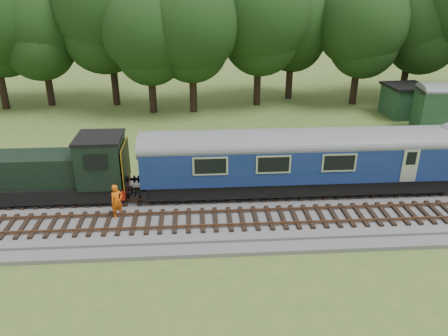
{
  "coord_description": "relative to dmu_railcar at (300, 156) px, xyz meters",
  "views": [
    {
      "loc": [
        -0.9,
        -21.31,
        12.05
      ],
      "look_at": [
        0.62,
        1.4,
        2.0
      ],
      "focal_mm": 35.0,
      "sensor_mm": 36.0,
      "label": 1
    }
  ],
  "objects": [
    {
      "name": "track_south",
      "position": [
        -5.0,
        -3.0,
        -2.19
      ],
      "size": [
        67.2,
        2.4,
        0.21
      ],
      "color": "black",
      "rests_on": "ballast"
    },
    {
      "name": "tree_line",
      "position": [
        -5.0,
        20.6,
        -2.61
      ],
      "size": [
        70.0,
        8.0,
        18.0
      ],
      "primitive_type": null,
      "color": "black",
      "rests_on": "ground"
    },
    {
      "name": "fence",
      "position": [
        -5.0,
        3.1,
        -2.61
      ],
      "size": [
        64.0,
        0.12,
        1.0
      ],
      "primitive_type": null,
      "color": "#6B6054",
      "rests_on": "ground"
    },
    {
      "name": "shunter_loco",
      "position": [
        -13.93,
        0.0,
        -0.63
      ],
      "size": [
        8.91,
        2.6,
        3.38
      ],
      "color": "black",
      "rests_on": "ground"
    },
    {
      "name": "shed",
      "position": [
        13.4,
        15.53,
        -1.11
      ],
      "size": [
        3.88,
        3.88,
        2.94
      ],
      "rotation": [
        0.0,
        0.0,
        0.08
      ],
      "color": "#193722",
      "rests_on": "ground"
    },
    {
      "name": "track_north",
      "position": [
        -5.0,
        -0.0,
        -2.19
      ],
      "size": [
        67.2,
        2.4,
        0.21
      ],
      "color": "black",
      "rests_on": "ballast"
    },
    {
      "name": "worker",
      "position": [
        -10.14,
        -2.28,
        -1.33
      ],
      "size": [
        0.8,
        0.77,
        1.85
      ],
      "primitive_type": "imported",
      "rotation": [
        0.0,
        0.0,
        0.67
      ],
      "color": "#DE580B",
      "rests_on": "ballast"
    },
    {
      "name": "ballast",
      "position": [
        -5.0,
        -1.4,
        -2.43
      ],
      "size": [
        70.0,
        7.0,
        0.35
      ],
      "primitive_type": "cube",
      "color": "#4C4C4F",
      "rests_on": "ground"
    },
    {
      "name": "ground",
      "position": [
        -5.0,
        -1.4,
        -2.61
      ],
      "size": [
        120.0,
        120.0,
        0.0
      ],
      "primitive_type": "plane",
      "color": "#416726",
      "rests_on": "ground"
    },
    {
      "name": "dmu_railcar",
      "position": [
        0.0,
        0.0,
        0.0
      ],
      "size": [
        18.05,
        2.86,
        3.88
      ],
      "color": "black",
      "rests_on": "ground"
    }
  ]
}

